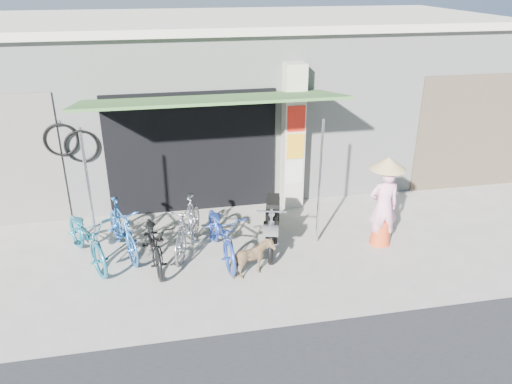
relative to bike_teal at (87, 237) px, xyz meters
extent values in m
plane|color=#A7A096|center=(3.16, -0.86, -0.48)|extent=(80.00, 80.00, 0.00)
cube|color=#A6AAA2|center=(3.16, 4.24, 1.27)|extent=(12.00, 5.00, 3.50)
cube|color=beige|center=(3.16, 4.24, 3.10)|extent=(12.30, 5.30, 0.16)
cube|color=black|center=(1.96, 1.72, 0.77)|extent=(3.40, 0.06, 2.50)
cube|color=black|center=(1.96, 1.73, 0.07)|extent=(3.06, 0.04, 1.10)
torus|color=black|center=(-0.14, 1.68, 1.07)|extent=(0.65, 0.05, 0.65)
cylinder|color=silver|center=(-0.14, 1.70, 1.39)|extent=(0.02, 0.02, 0.12)
torus|color=black|center=(-0.49, 1.68, 1.22)|extent=(0.65, 0.05, 0.65)
cylinder|color=silver|center=(-0.49, 1.70, 1.54)|extent=(0.02, 0.02, 0.12)
cube|color=#BBB3A0|center=(4.01, 1.59, 1.02)|extent=(0.42, 0.42, 3.00)
cube|color=red|center=(4.01, 1.37, 1.47)|extent=(0.36, 0.02, 0.52)
cube|color=gold|center=(4.01, 1.37, 0.90)|extent=(0.36, 0.02, 0.52)
cube|color=beige|center=(4.01, 1.37, 0.34)|extent=(0.36, 0.02, 0.50)
cube|color=#345C29|center=(2.26, 0.79, 2.07)|extent=(4.60, 1.88, 0.35)
cylinder|color=silver|center=(0.16, -0.11, 0.70)|extent=(0.05, 0.05, 2.36)
cylinder|color=silver|center=(4.06, -0.11, 0.70)|extent=(0.05, 0.05, 2.36)
cube|color=brown|center=(8.16, 1.73, 0.82)|extent=(2.60, 0.06, 2.60)
imported|color=#1B647A|center=(0.00, 0.00, 0.00)|extent=(1.34, 1.93, 0.96)
imported|color=#2259A0|center=(0.58, 0.17, 0.01)|extent=(0.97, 1.68, 0.98)
imported|color=black|center=(1.13, -0.27, -0.05)|extent=(0.77, 1.70, 0.87)
imported|color=#98989C|center=(1.71, 0.04, 0.01)|extent=(0.96, 1.70, 0.98)
imported|color=#203B95|center=(2.27, -0.28, -0.01)|extent=(0.84, 1.85, 0.94)
imported|color=#A08654|center=(2.68, -0.98, -0.17)|extent=(0.82, 0.62, 0.63)
torus|color=black|center=(3.06, -0.67, -0.23)|extent=(0.21, 0.51, 0.51)
torus|color=black|center=(3.38, 0.54, -0.23)|extent=(0.21, 0.51, 0.51)
cube|color=black|center=(3.22, -0.06, -0.16)|extent=(0.43, 0.93, 0.10)
cube|color=black|center=(3.31, 0.26, 0.06)|extent=(0.37, 0.57, 0.33)
cube|color=black|center=(3.31, 0.26, 0.26)|extent=(0.36, 0.57, 0.09)
cube|color=black|center=(3.11, -0.48, 0.11)|extent=(0.23, 0.15, 0.54)
cylinder|color=silver|center=(3.07, -0.64, 0.50)|extent=(0.49, 0.16, 0.03)
cube|color=silver|center=(3.03, -0.81, 0.27)|extent=(0.29, 0.25, 0.19)
imported|color=#F3A4C2|center=(5.19, -0.38, 0.27)|extent=(0.57, 0.39, 1.51)
cone|color=#D1431D|center=(5.19, -0.38, -0.25)|extent=(0.38, 0.38, 0.46)
cone|color=tan|center=(5.19, -0.38, 1.10)|extent=(0.64, 0.64, 0.22)
camera|label=1|loc=(1.40, -7.84, 4.15)|focal=35.00mm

